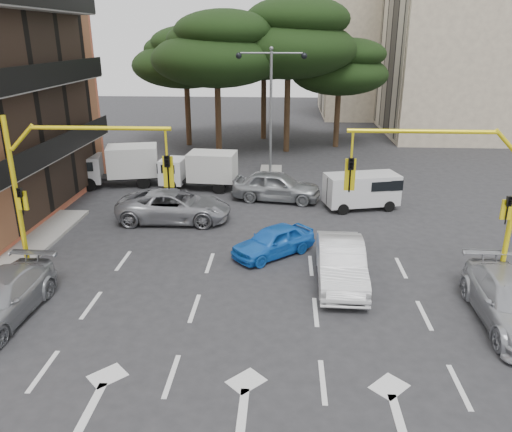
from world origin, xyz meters
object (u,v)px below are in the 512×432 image
(car_white_hatch, at_px, (341,263))
(car_silver_wagon, at_px, (0,299))
(car_silver_cross_b, at_px, (276,186))
(box_truck_a, at_px, (118,166))
(signal_mast_right, at_px, (462,183))
(box_truck_b, at_px, (199,170))
(car_silver_cross_a, at_px, (174,206))
(car_blue_compact, at_px, (273,241))
(street_lamp_center, at_px, (271,91))
(van_white, at_px, (361,191))
(signal_mast_left, at_px, (63,177))

(car_white_hatch, bearing_deg, car_silver_wagon, -162.90)
(car_silver_cross_b, xyz_separation_m, box_truck_a, (-9.47, 2.29, 0.38))
(signal_mast_right, bearing_deg, box_truck_b, 133.10)
(car_silver_cross_a, bearing_deg, car_blue_compact, -128.32)
(street_lamp_center, bearing_deg, signal_mast_right, -64.09)
(car_silver_wagon, bearing_deg, car_silver_cross_b, 57.92)
(car_silver_wagon, relative_size, car_silver_cross_a, 0.89)
(car_blue_compact, height_order, van_white, van_white)
(car_silver_cross_a, bearing_deg, street_lamp_center, -30.17)
(signal_mast_right, relative_size, box_truck_b, 1.34)
(van_white, bearing_deg, signal_mast_left, -67.56)
(car_silver_cross_b, height_order, van_white, van_white)
(signal_mast_left, bearing_deg, box_truck_a, 100.36)
(car_silver_cross_b, relative_size, box_truck_b, 1.07)
(car_silver_wagon, distance_m, van_white, 17.33)
(car_silver_cross_a, xyz_separation_m, car_silver_cross_b, (4.86, 3.52, 0.06))
(car_silver_cross_a, bearing_deg, signal_mast_left, 157.91)
(signal_mast_left, relative_size, box_truck_b, 1.34)
(car_silver_cross_b, bearing_deg, box_truck_a, 85.04)
(signal_mast_right, xyz_separation_m, car_white_hatch, (-3.80, 0.17, -3.11))
(car_silver_cross_a, distance_m, box_truck_b, 5.46)
(street_lamp_center, bearing_deg, signal_mast_left, -115.91)
(signal_mast_right, xyz_separation_m, box_truck_b, (-10.89, 11.63, -2.79))
(signal_mast_left, bearing_deg, car_blue_compact, 18.48)
(car_white_hatch, height_order, van_white, van_white)
(car_silver_wagon, height_order, box_truck_b, box_truck_b)
(car_blue_compact, bearing_deg, signal_mast_right, 27.90)
(signal_mast_left, distance_m, van_white, 14.83)
(signal_mast_right, height_order, box_truck_a, signal_mast_right)
(signal_mast_right, relative_size, car_white_hatch, 1.28)
(signal_mast_right, bearing_deg, street_lamp_center, 115.91)
(car_white_hatch, relative_size, van_white, 1.26)
(signal_mast_left, relative_size, car_silver_cross_a, 1.11)
(signal_mast_right, distance_m, car_blue_compact, 7.51)
(signal_mast_left, bearing_deg, car_silver_cross_a, 68.74)
(street_lamp_center, height_order, box_truck_b, street_lamp_center)
(signal_mast_left, relative_size, car_silver_wagon, 1.25)
(car_white_hatch, bearing_deg, box_truck_b, 122.98)
(car_blue_compact, distance_m, car_silver_cross_a, 6.17)
(car_white_hatch, bearing_deg, box_truck_a, 136.66)
(car_white_hatch, distance_m, box_truck_a, 16.86)
(signal_mast_left, distance_m, box_truck_b, 12.27)
(car_silver_wagon, xyz_separation_m, van_white, (12.89, 11.58, 0.23))
(signal_mast_right, relative_size, car_silver_cross_a, 1.11)
(car_silver_wagon, bearing_deg, car_white_hatch, 17.51)
(van_white, relative_size, box_truck_b, 0.83)
(van_white, height_order, box_truck_a, box_truck_a)
(car_silver_wagon, height_order, car_silver_cross_b, car_silver_cross_b)
(street_lamp_center, relative_size, car_silver_cross_a, 1.43)
(car_silver_cross_a, distance_m, van_white, 9.60)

